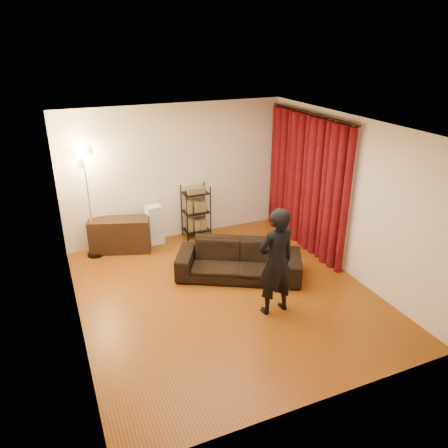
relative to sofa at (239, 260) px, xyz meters
name	(u,v)px	position (x,y,z in m)	size (l,w,h in m)	color
floor	(226,294)	(-0.44, -0.44, -0.31)	(5.00, 5.00, 0.00)	#8B4A11
ceiling	(226,127)	(-0.44, -0.44, 2.39)	(5.00, 5.00, 0.00)	white
wall_back	(176,173)	(-0.44, 2.06, 1.04)	(5.00, 5.00, 0.00)	#F0E2C9
wall_front	(323,303)	(-0.44, -2.94, 1.04)	(5.00, 5.00, 0.00)	#F0E2C9
wall_left	(69,243)	(-2.69, -0.44, 1.04)	(5.00, 5.00, 0.00)	#F0E2C9
wall_right	(348,197)	(1.81, -0.44, 1.04)	(5.00, 5.00, 0.00)	#F0E2C9
curtain_rod	(311,113)	(1.71, 0.68, 2.27)	(0.04, 0.04, 2.65)	black
curtain	(305,183)	(1.69, 0.68, 0.97)	(0.22, 2.65, 2.55)	#630C0D
sofa	(239,260)	(0.00, 0.00, 0.00)	(2.11, 0.82, 0.62)	black
person	(276,262)	(0.05, -1.15, 0.53)	(0.61, 0.40, 1.67)	black
media_cabinet	(120,235)	(-1.69, 1.78, 0.02)	(1.14, 0.43, 0.66)	#301E11
storage_boxes	(155,225)	(-0.99, 1.84, 0.09)	(0.32, 0.26, 0.80)	silver
wire_shelf	(196,212)	(-0.12, 1.83, 0.24)	(0.50, 0.35, 1.10)	black
floor_lamp	(89,204)	(-2.18, 1.78, 0.73)	(0.37, 0.37, 2.07)	silver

